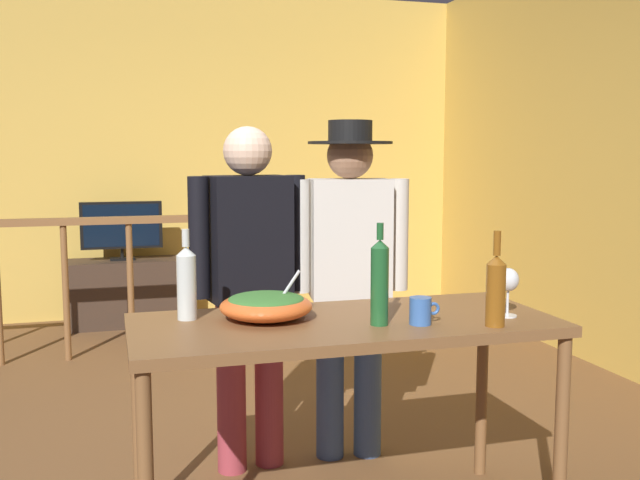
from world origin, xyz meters
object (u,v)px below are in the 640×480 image
(stair_railing, at_px, (99,268))
(mug_blue, at_px, (421,311))
(person_standing_right, at_px, (350,263))
(tv_console, at_px, (124,292))
(wine_bottle_green, at_px, (380,281))
(wine_bottle_amber, at_px, (496,289))
(flat_screen_tv, at_px, (122,226))
(wine_bottle_clear, at_px, (187,282))
(wine_glass, at_px, (508,282))
(salad_bowl, at_px, (266,305))
(person_standing_left, at_px, (249,273))
(serving_table, at_px, (344,342))

(stair_railing, height_order, mug_blue, stair_railing)
(person_standing_right, bearing_deg, tv_console, -63.91)
(stair_railing, height_order, tv_console, stair_railing)
(wine_bottle_green, relative_size, wine_bottle_amber, 1.08)
(stair_railing, relative_size, flat_screen_tv, 4.77)
(flat_screen_tv, height_order, wine_bottle_amber, wine_bottle_amber)
(wine_bottle_clear, bearing_deg, stair_railing, 97.89)
(stair_railing, height_order, wine_bottle_green, wine_bottle_green)
(wine_bottle_amber, xyz_separation_m, mug_blue, (-0.24, 0.10, -0.09))
(wine_glass, xyz_separation_m, person_standing_right, (-0.37, 0.77, -0.02))
(salad_bowl, relative_size, wine_bottle_amber, 1.00)
(mug_blue, height_order, person_standing_left, person_standing_left)
(serving_table, relative_size, person_standing_right, 0.99)
(mug_blue, bearing_deg, wine_bottle_clear, 158.53)
(stair_railing, xyz_separation_m, serving_table, (0.91, -2.71, 0.10))
(wine_bottle_amber, bearing_deg, person_standing_left, 128.93)
(stair_railing, xyz_separation_m, wine_glass, (1.51, -2.83, 0.31))
(wine_glass, relative_size, person_standing_left, 0.12)
(salad_bowl, distance_m, person_standing_left, 0.56)
(wine_bottle_clear, distance_m, mug_blue, 0.86)
(person_standing_right, bearing_deg, wine_bottle_clear, 39.50)
(wine_bottle_green, distance_m, wine_bottle_clear, 0.71)
(person_standing_left, bearing_deg, person_standing_right, 171.60)
(person_standing_left, bearing_deg, wine_bottle_green, 105.14)
(wine_glass, height_order, person_standing_left, person_standing_left)
(tv_console, height_order, wine_bottle_clear, wine_bottle_clear)
(stair_railing, relative_size, wine_bottle_amber, 9.12)
(person_standing_left, bearing_deg, mug_blue, 112.67)
(flat_screen_tv, relative_size, serving_table, 0.42)
(flat_screen_tv, relative_size, person_standing_right, 0.41)
(serving_table, xyz_separation_m, wine_glass, (0.61, -0.12, 0.22))
(wine_bottle_clear, bearing_deg, salad_bowl, -16.81)
(wine_bottle_clear, relative_size, person_standing_right, 0.21)
(flat_screen_tv, relative_size, wine_glass, 3.53)
(wine_bottle_clear, xyz_separation_m, person_standing_right, (0.79, 0.48, -0.03))
(salad_bowl, height_order, mug_blue, salad_bowl)
(salad_bowl, bearing_deg, stair_railing, 103.54)
(wine_bottle_green, bearing_deg, wine_bottle_amber, -18.71)
(tv_console, xyz_separation_m, wine_bottle_amber, (1.22, -3.93, 0.68))
(tv_console, relative_size, mug_blue, 7.83)
(wine_bottle_clear, relative_size, person_standing_left, 0.22)
(salad_bowl, xyz_separation_m, mug_blue, (0.52, -0.23, -0.01))
(person_standing_right, bearing_deg, wine_bottle_amber, 114.00)
(serving_table, bearing_deg, wine_bottle_amber, -26.77)
(salad_bowl, distance_m, wine_glass, 0.91)
(wine_glass, xyz_separation_m, wine_bottle_amber, (-0.12, -0.12, 0.00))
(salad_bowl, height_order, person_standing_left, person_standing_left)
(wine_bottle_green, bearing_deg, wine_bottle_clear, 156.69)
(flat_screen_tv, distance_m, mug_blue, 3.92)
(tv_console, relative_size, serving_table, 0.58)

